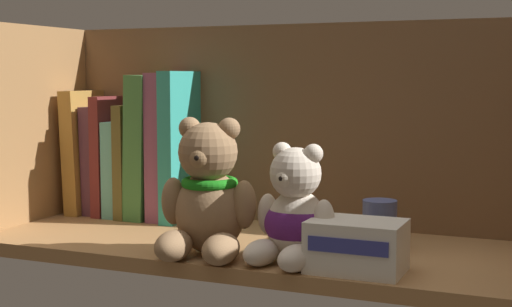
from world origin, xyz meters
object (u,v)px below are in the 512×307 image
object	(u,v)px
book_0	(89,151)
small_product_box	(357,246)
book_4	(138,160)
book_7	(185,146)
book_6	(170,146)
teddy_bear_smaller	(295,216)
book_3	(126,168)
book_1	(103,159)
pillar_candle	(380,224)
teddy_bear_larger	(207,197)
book_2	(114,155)
book_5	(152,146)

from	to	relation	value
book_0	small_product_box	world-z (taller)	book_0
book_4	book_7	bearing A→B (deg)	0.00
book_6	teddy_bear_smaller	world-z (taller)	book_6
small_product_box	book_3	bearing A→B (deg)	155.02
book_0	small_product_box	xyz separation A→B (cm)	(54.00, -21.64, -7.37)
book_1	book_3	distance (cm)	4.88
teddy_bear_smaller	pillar_candle	bearing A→B (deg)	56.57
book_6	teddy_bear_smaller	bearing A→B (deg)	-34.51
teddy_bear_larger	book_2	bearing A→B (deg)	143.55
book_1	teddy_bear_larger	xyz separation A→B (cm)	(30.87, -21.03, -1.44)
teddy_bear_larger	small_product_box	size ratio (longest dim) A/B	1.60
book_6	pillar_candle	world-z (taller)	book_6
book_4	teddy_bear_smaller	world-z (taller)	book_4
book_1	teddy_bear_smaller	world-z (taller)	book_1
book_4	book_6	xyz separation A→B (cm)	(6.24, 0.00, 2.61)
book_3	book_6	distance (cm)	9.44
book_5	small_product_box	distance (cm)	47.40
book_3	teddy_bear_larger	world-z (taller)	teddy_bear_larger
book_1	book_6	size ratio (longest dim) A/B	0.76
book_3	pillar_candle	bearing A→B (deg)	-10.23
book_0	book_7	distance (cm)	18.99
book_0	teddy_bear_larger	world-z (taller)	book_0
book_2	teddy_bear_smaller	size ratio (longest dim) A/B	1.33
book_1	book_4	size ratio (longest dim) A/B	0.98
book_3	book_6	bearing A→B (deg)	0.00
book_1	book_6	distance (cm)	13.58
book_5	book_4	bearing A→B (deg)	180.00
pillar_candle	small_product_box	bearing A→B (deg)	-87.81
book_4	pillar_candle	world-z (taller)	book_4
teddy_bear_larger	small_product_box	xyz separation A→B (cm)	(20.33, -0.61, -4.59)
teddy_bear_smaller	pillar_candle	xyz separation A→B (cm)	(7.91, 11.98, -2.62)
book_0	book_4	size ratio (longest dim) A/B	1.12
book_0	book_1	size ratio (longest dim) A/B	1.15
teddy_bear_smaller	book_7	bearing A→B (deg)	142.74
book_3	book_5	bearing A→B (deg)	0.00
book_5	book_6	size ratio (longest dim) A/B	0.98
book_5	small_product_box	size ratio (longest dim) A/B	2.09
book_4	book_3	bearing A→B (deg)	180.00
book_5	book_6	bearing A→B (deg)	0.00
book_2	book_3	size ratio (longest dim) A/B	1.26
teddy_bear_smaller	small_product_box	bearing A→B (deg)	-9.22
pillar_candle	book_0	bearing A→B (deg)	171.19
book_4	teddy_bear_smaller	xyz separation A→B (cm)	(35.73, -20.28, -3.43)
book_2	book_7	distance (cm)	13.88
book_0	pillar_candle	distance (cm)	54.60
book_5	small_product_box	world-z (taller)	book_5
book_1	book_7	bearing A→B (deg)	0.00
book_1	book_2	distance (cm)	2.55
book_4	pillar_candle	distance (cm)	44.83
teddy_bear_smaller	teddy_bear_larger	bearing A→B (deg)	-176.37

